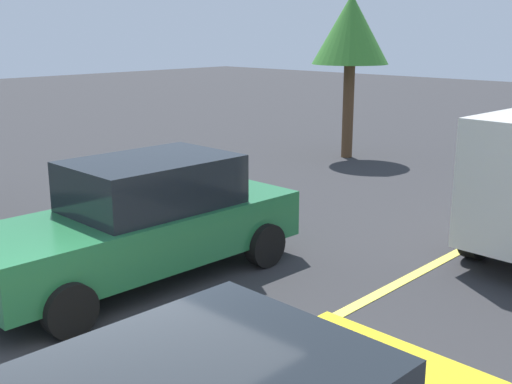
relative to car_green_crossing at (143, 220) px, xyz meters
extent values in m
cube|color=#E0D14C|center=(0.45, -2.68, -0.83)|extent=(28.00, 0.16, 0.01)
cylinder|color=black|center=(3.90, -2.98, -0.45)|extent=(0.77, 0.30, 0.76)
cube|color=#236B3D|center=(-0.07, 0.00, -0.18)|extent=(4.64, 1.84, 0.67)
cube|color=black|center=(0.16, 0.00, 0.50)|extent=(2.25, 1.57, 0.67)
cylinder|color=black|center=(-1.65, -0.81, -0.51)|extent=(0.65, 0.24, 0.64)
cylinder|color=black|center=(-1.60, 0.90, -0.51)|extent=(0.65, 0.24, 0.64)
cylinder|color=black|center=(1.47, -0.90, -0.51)|extent=(0.65, 0.24, 0.64)
cylinder|color=black|center=(1.52, 0.82, -0.51)|extent=(0.65, 0.24, 0.64)
cylinder|color=#513823|center=(9.05, 3.09, 0.40)|extent=(0.29, 0.29, 2.47)
cone|color=#387A2D|center=(9.05, 3.09, 2.52)|extent=(1.99, 1.99, 1.77)
camera|label=1|loc=(-5.00, -6.84, 2.52)|focal=44.93mm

